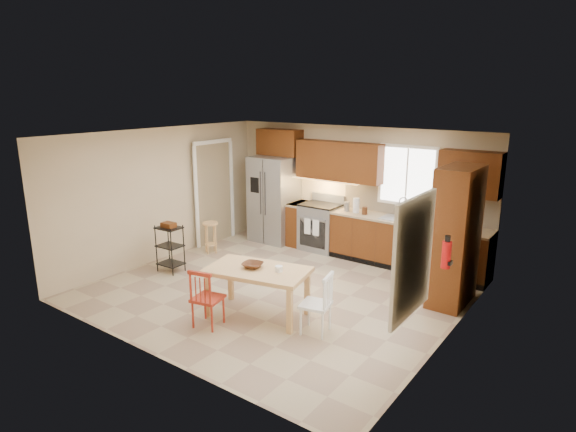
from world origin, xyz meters
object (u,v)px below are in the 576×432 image
(utility_cart, at_px, (170,248))
(soap_bottle, at_px, (417,218))
(table_bowl, at_px, (253,268))
(refrigerator, at_px, (274,199))
(fire_extinguisher, at_px, (446,255))
(chair_white, at_px, (316,303))
(range_stove, at_px, (321,227))
(chair_red, at_px, (208,297))
(dining_table, at_px, (258,293))
(table_jar, at_px, (279,270))
(bar_stool, at_px, (211,238))
(pantry, at_px, (456,237))

(utility_cart, bearing_deg, soap_bottle, 33.26)
(table_bowl, bearing_deg, refrigerator, 122.68)
(fire_extinguisher, relative_size, chair_white, 0.43)
(range_stove, bearing_deg, chair_red, -82.00)
(dining_table, bearing_deg, soap_bottle, 56.28)
(table_jar, bearing_deg, dining_table, -164.05)
(refrigerator, height_order, fire_extinguisher, refrigerator)
(table_jar, height_order, utility_cart, utility_cart)
(refrigerator, distance_m, bar_stool, 1.62)
(table_jar, xyz_separation_m, bar_stool, (-2.84, 1.50, -0.42))
(table_jar, bearing_deg, pantry, 48.10)
(table_jar, bearing_deg, utility_cart, 172.66)
(soap_bottle, distance_m, chair_white, 3.00)
(range_stove, bearing_deg, chair_white, -58.92)
(fire_extinguisher, bearing_deg, table_bowl, -156.55)
(pantry, height_order, chair_white, pantry)
(soap_bottle, height_order, chair_white, soap_bottle)
(utility_cart, bearing_deg, chair_red, -30.65)
(chair_white, xyz_separation_m, bar_stool, (-3.48, 1.54, -0.11))
(soap_bottle, height_order, table_bowl, soap_bottle)
(table_bowl, bearing_deg, table_jar, 12.53)
(chair_white, bearing_deg, table_jar, 73.92)
(fire_extinguisher, distance_m, dining_table, 2.64)
(fire_extinguisher, xyz_separation_m, table_bowl, (-2.40, -1.04, -0.40))
(soap_bottle, relative_size, table_bowl, 0.66)
(pantry, distance_m, dining_table, 3.05)
(fire_extinguisher, xyz_separation_m, chair_white, (-1.36, -0.99, -0.68))
(soap_bottle, distance_m, table_jar, 3.03)
(dining_table, bearing_deg, bar_stool, 135.24)
(table_bowl, bearing_deg, pantry, 43.57)
(chair_red, height_order, chair_white, same)
(soap_bottle, relative_size, bar_stool, 0.30)
(fire_extinguisher, distance_m, table_bowl, 2.64)
(dining_table, height_order, table_jar, table_jar)
(range_stove, distance_m, utility_cart, 3.04)
(refrigerator, relative_size, bar_stool, 2.90)
(range_stove, bearing_deg, pantry, -18.29)
(bar_stool, height_order, utility_cart, utility_cart)
(refrigerator, height_order, pantry, pantry)
(pantry, xyz_separation_m, utility_cart, (-4.49, -1.65, -0.62))
(soap_bottle, distance_m, utility_cart, 4.40)
(fire_extinguisher, xyz_separation_m, dining_table, (-2.31, -1.04, -0.75))
(refrigerator, distance_m, chair_red, 4.06)
(chair_white, bearing_deg, table_bowl, 80.19)
(bar_stool, bearing_deg, chair_red, -50.47)
(soap_bottle, xyz_separation_m, table_bowl, (-1.25, -2.99, -0.29))
(soap_bottle, height_order, utility_cart, soap_bottle)
(pantry, relative_size, bar_stool, 3.34)
(refrigerator, height_order, dining_table, refrigerator)
(dining_table, distance_m, chair_white, 0.95)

